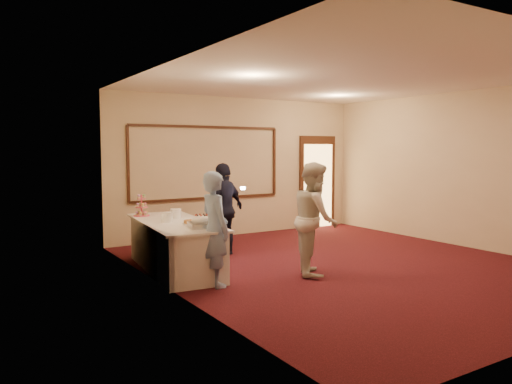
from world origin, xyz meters
TOP-DOWN VIEW (x-y plane):
  - floor at (0.00, 0.00)m, footprint 7.00×7.00m
  - room_walls at (0.00, 0.00)m, footprint 6.04×7.04m
  - wall_molding at (-0.80, 3.47)m, footprint 3.45×0.04m
  - doorway at (2.15, 3.45)m, footprint 1.05×0.07m
  - buffet_table at (-2.52, 1.15)m, footprint 1.22×2.57m
  - pavlova_tray at (-2.41, 0.41)m, footprint 0.44×0.54m
  - cupcake_stand at (-2.74, 2.04)m, footprint 0.27×0.27m
  - plate_stack_a at (-2.65, 1.13)m, footprint 0.18×0.18m
  - plate_stack_b at (-2.35, 1.49)m, footprint 0.18×0.18m
  - tart at (-2.40, 0.78)m, footprint 0.27×0.27m
  - man at (-2.38, 0.05)m, footprint 0.39×0.58m
  - woman at (-0.80, -0.16)m, footprint 0.98×1.04m
  - guest at (-1.32, 1.76)m, footprint 1.04×0.75m
  - camera_flash at (-1.09, 1.50)m, footprint 0.08×0.05m

SIDE VIEW (x-z plane):
  - floor at x=0.00m, z-range 0.00..0.00m
  - buffet_table at x=-2.52m, z-range 0.00..0.77m
  - man at x=-2.38m, z-range 0.00..1.59m
  - tart at x=-2.40m, z-range 0.77..0.82m
  - guest at x=-1.32m, z-range 0.00..1.64m
  - plate_stack_b at x=-2.35m, z-range 0.77..0.92m
  - pavlova_tray at x=-2.41m, z-range 0.76..0.94m
  - plate_stack_a at x=-2.65m, z-range 0.77..0.92m
  - woman at x=-0.80m, z-range 0.00..1.70m
  - cupcake_stand at x=-2.74m, z-range 0.71..1.10m
  - doorway at x=2.15m, z-range -0.02..2.18m
  - camera_flash at x=-1.09m, z-range 1.18..1.23m
  - wall_molding at x=-0.80m, z-range 0.83..2.38m
  - room_walls at x=0.00m, z-range 0.52..3.54m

